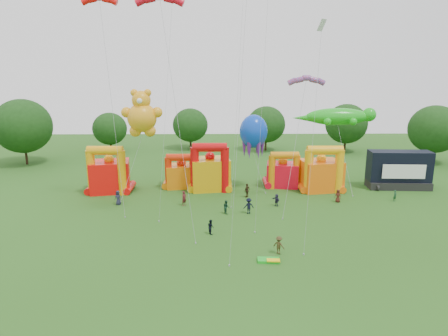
{
  "coord_description": "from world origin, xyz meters",
  "views": [
    {
      "loc": [
        -2.2,
        -29.24,
        16.96
      ],
      "look_at": [
        -1.53,
        18.0,
        5.42
      ],
      "focal_mm": 32.0,
      "sensor_mm": 36.0,
      "label": 1
    }
  ],
  "objects_px": {
    "stage_trailer": "(399,170)",
    "gecko_kite": "(339,124)",
    "bouncy_castle_2": "(210,172)",
    "teddy_bear_kite": "(137,140)",
    "octopus_kite": "(255,144)",
    "spectator_0": "(118,198)",
    "bouncy_castle_0": "(109,174)",
    "spectator_4": "(247,190)"
  },
  "relations": [
    {
      "from": "spectator_4",
      "to": "bouncy_castle_0",
      "type": "bearing_deg",
      "value": -58.93
    },
    {
      "from": "bouncy_castle_0",
      "to": "spectator_0",
      "type": "bearing_deg",
      "value": -66.36
    },
    {
      "from": "bouncy_castle_2",
      "to": "teddy_bear_kite",
      "type": "xyz_separation_m",
      "value": [
        -9.62,
        -3.57,
        5.22
      ]
    },
    {
      "from": "bouncy_castle_0",
      "to": "gecko_kite",
      "type": "height_order",
      "value": "gecko_kite"
    },
    {
      "from": "gecko_kite",
      "to": "spectator_0",
      "type": "xyz_separation_m",
      "value": [
        -31.63,
        -11.52,
        -8.07
      ]
    },
    {
      "from": "stage_trailer",
      "to": "teddy_bear_kite",
      "type": "distance_m",
      "value": 38.08
    },
    {
      "from": "bouncy_castle_2",
      "to": "stage_trailer",
      "type": "xyz_separation_m",
      "value": [
        27.88,
        0.53,
        -0.02
      ]
    },
    {
      "from": "octopus_kite",
      "to": "teddy_bear_kite",
      "type": "bearing_deg",
      "value": -166.01
    },
    {
      "from": "teddy_bear_kite",
      "to": "octopus_kite",
      "type": "height_order",
      "value": "teddy_bear_kite"
    },
    {
      "from": "bouncy_castle_0",
      "to": "stage_trailer",
      "type": "height_order",
      "value": "bouncy_castle_0"
    },
    {
      "from": "bouncy_castle_0",
      "to": "gecko_kite",
      "type": "distance_m",
      "value": 35.21
    },
    {
      "from": "stage_trailer",
      "to": "spectator_4",
      "type": "xyz_separation_m",
      "value": [
        -22.73,
        -4.28,
        -1.72
      ]
    },
    {
      "from": "teddy_bear_kite",
      "to": "spectator_4",
      "type": "xyz_separation_m",
      "value": [
        14.77,
        -0.19,
        -6.96
      ]
    },
    {
      "from": "spectator_0",
      "to": "gecko_kite",
      "type": "bearing_deg",
      "value": 44.73
    },
    {
      "from": "bouncy_castle_0",
      "to": "teddy_bear_kite",
      "type": "relative_size",
      "value": 0.47
    },
    {
      "from": "bouncy_castle_2",
      "to": "gecko_kite",
      "type": "distance_m",
      "value": 21.33
    },
    {
      "from": "stage_trailer",
      "to": "bouncy_castle_2",
      "type": "bearing_deg",
      "value": -178.92
    },
    {
      "from": "bouncy_castle_2",
      "to": "teddy_bear_kite",
      "type": "height_order",
      "value": "teddy_bear_kite"
    },
    {
      "from": "bouncy_castle_2",
      "to": "stage_trailer",
      "type": "height_order",
      "value": "bouncy_castle_2"
    },
    {
      "from": "bouncy_castle_0",
      "to": "bouncy_castle_2",
      "type": "height_order",
      "value": "bouncy_castle_2"
    },
    {
      "from": "bouncy_castle_0",
      "to": "spectator_0",
      "type": "distance_m",
      "value": 6.51
    },
    {
      "from": "octopus_kite",
      "to": "spectator_4",
      "type": "height_order",
      "value": "octopus_kite"
    },
    {
      "from": "bouncy_castle_2",
      "to": "spectator_0",
      "type": "relative_size",
      "value": 3.78
    },
    {
      "from": "spectator_0",
      "to": "spectator_4",
      "type": "xyz_separation_m",
      "value": [
        16.98,
        2.95,
        0.02
      ]
    },
    {
      "from": "bouncy_castle_2",
      "to": "stage_trailer",
      "type": "relative_size",
      "value": 0.79
    },
    {
      "from": "stage_trailer",
      "to": "spectator_4",
      "type": "bearing_deg",
      "value": -169.33
    },
    {
      "from": "octopus_kite",
      "to": "spectator_0",
      "type": "xyz_separation_m",
      "value": [
        -18.33,
        -7.16,
        -5.75
      ]
    },
    {
      "from": "bouncy_castle_0",
      "to": "bouncy_castle_2",
      "type": "relative_size",
      "value": 0.97
    },
    {
      "from": "bouncy_castle_0",
      "to": "octopus_kite",
      "type": "bearing_deg",
      "value": 3.82
    },
    {
      "from": "stage_trailer",
      "to": "gecko_kite",
      "type": "bearing_deg",
      "value": 152.07
    },
    {
      "from": "bouncy_castle_2",
      "to": "octopus_kite",
      "type": "distance_m",
      "value": 7.65
    },
    {
      "from": "gecko_kite",
      "to": "bouncy_castle_2",
      "type": "bearing_deg",
      "value": -166.35
    },
    {
      "from": "teddy_bear_kite",
      "to": "spectator_4",
      "type": "height_order",
      "value": "teddy_bear_kite"
    },
    {
      "from": "octopus_kite",
      "to": "spectator_0",
      "type": "distance_m",
      "value": 20.5
    },
    {
      "from": "octopus_kite",
      "to": "spectator_0",
      "type": "height_order",
      "value": "octopus_kite"
    },
    {
      "from": "stage_trailer",
      "to": "bouncy_castle_0",
      "type": "bearing_deg",
      "value": -178.01
    },
    {
      "from": "teddy_bear_kite",
      "to": "gecko_kite",
      "type": "height_order",
      "value": "teddy_bear_kite"
    },
    {
      "from": "bouncy_castle_2",
      "to": "stage_trailer",
      "type": "bearing_deg",
      "value": 1.08
    },
    {
      "from": "bouncy_castle_0",
      "to": "bouncy_castle_2",
      "type": "bearing_deg",
      "value": 3.76
    },
    {
      "from": "teddy_bear_kite",
      "to": "bouncy_castle_0",
      "type": "bearing_deg",
      "value": 150.97
    },
    {
      "from": "bouncy_castle_0",
      "to": "gecko_kite",
      "type": "xyz_separation_m",
      "value": [
        34.15,
        5.75,
        6.38
      ]
    },
    {
      "from": "teddy_bear_kite",
      "to": "octopus_kite",
      "type": "xyz_separation_m",
      "value": [
        16.13,
        4.02,
        -1.22
      ]
    }
  ]
}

